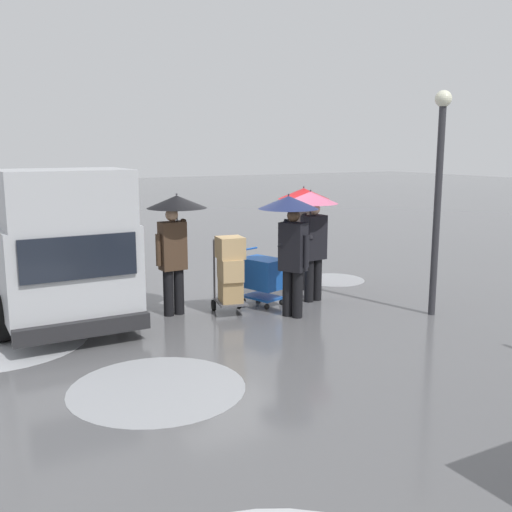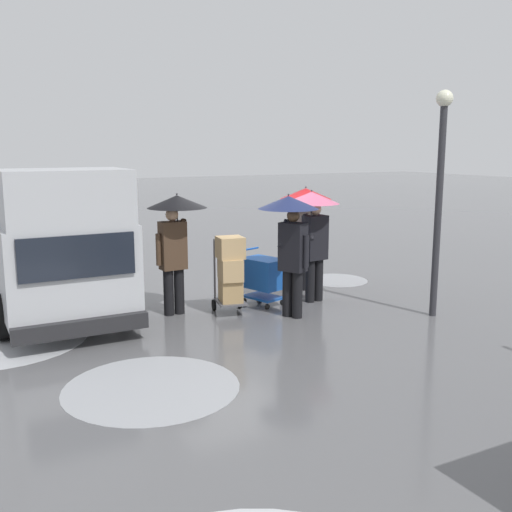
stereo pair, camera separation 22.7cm
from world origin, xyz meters
name	(u,v)px [view 1 (the left image)]	position (x,y,z in m)	size (l,w,h in m)	color
ground_plane	(226,296)	(0.00, 0.00, 0.00)	(90.00, 90.00, 0.00)	#5B5B5E
slush_patch_near_cluster	(333,280)	(-2.73, -0.10, 0.00)	(1.38, 1.38, 0.01)	#999BA0
slush_patch_under_van	(157,388)	(2.79, 3.72, 0.00)	(2.18, 2.18, 0.01)	#999BA0
cargo_van_parked_right	(49,247)	(3.24, -0.52, 1.18)	(2.21, 5.35, 2.60)	#B7BABF
shopping_cart_vendor	(262,275)	(-0.32, 0.91, 0.57)	(0.77, 0.94, 1.02)	#1951B2
hand_dolly_boxes	(230,270)	(0.50, 1.20, 0.79)	(0.63, 0.79, 1.39)	#515156
pedestrian_pink_side	(175,226)	(1.35, 0.77, 1.58)	(1.04, 1.04, 2.15)	black
pedestrian_black_side	(290,227)	(-0.34, 1.84, 1.58)	(1.04, 1.04, 2.15)	black
pedestrian_white_side	(312,220)	(-1.23, 1.18, 1.58)	(1.04, 1.04, 2.15)	black
pedestrian_far_side	(304,214)	(-1.66, 0.29, 1.57)	(1.04, 1.04, 2.15)	black
street_lamp	(439,180)	(-2.59, 2.99, 2.37)	(0.28, 0.28, 3.86)	#2D2D33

